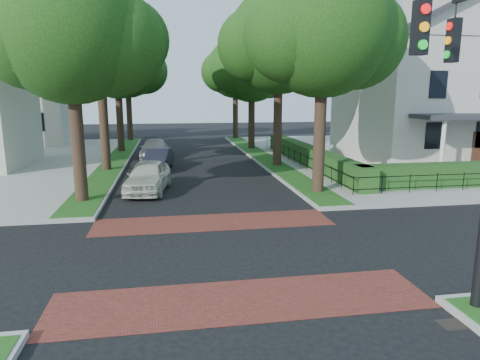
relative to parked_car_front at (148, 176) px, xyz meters
name	(u,v)px	position (x,y,z in m)	size (l,w,h in m)	color
ground	(224,252)	(2.68, -8.92, -0.78)	(120.00, 120.00, 0.00)	black
sidewalk_ne	(432,153)	(22.18, 10.08, -0.71)	(30.00, 30.00, 0.15)	gray
crosswalk_far	(214,222)	(2.68, -5.72, -0.78)	(9.00, 2.20, 0.01)	maroon
crosswalk_near	(242,300)	(2.68, -12.12, -0.78)	(9.00, 2.20, 0.01)	maroon
storm_drain	(455,324)	(6.98, -13.92, -0.78)	(0.65, 0.45, 0.01)	black
grass_strip_ne	(262,156)	(8.08, 10.18, -0.62)	(1.60, 29.80, 0.02)	#224D16
grass_strip_nw	(116,160)	(-2.72, 10.18, -0.62)	(1.60, 29.80, 0.02)	#224D16
tree_right_near	(324,32)	(8.28, -1.68, 6.84)	(7.75, 6.67, 10.66)	black
tree_right_mid	(280,43)	(8.29, 6.33, 7.21)	(8.25, 7.09, 11.22)	black
tree_right_far	(252,69)	(8.28, 15.31, 6.12)	(7.25, 6.23, 9.74)	black
tree_right_back	(236,70)	(8.28, 24.31, 6.48)	(7.50, 6.45, 10.20)	black
tree_left_near	(73,34)	(-2.72, -1.69, 6.48)	(7.50, 6.45, 10.20)	black
tree_left_mid	(101,34)	(-2.72, 6.33, 7.56)	(8.00, 6.88, 11.48)	black
tree_left_far	(118,65)	(-2.73, 15.30, 6.34)	(7.00, 6.02, 9.86)	black
tree_left_back	(128,68)	(-2.72, 24.32, 6.63)	(7.75, 6.66, 10.44)	black
hedge_main_road	(309,155)	(10.38, 6.08, -0.03)	(1.00, 18.00, 1.20)	#153E15
fence_main_road	(297,158)	(9.58, 6.08, -0.18)	(0.06, 18.00, 0.90)	black
house_victorian	(440,77)	(20.18, 7.00, 5.24)	(13.00, 13.05, 12.48)	beige
house_left_far	(19,91)	(-12.81, 23.08, 4.26)	(10.00, 9.00, 10.14)	beige
parked_car_front	(148,176)	(0.00, 0.00, 0.00)	(1.85, 4.59, 1.57)	beige
parked_car_middle	(158,159)	(0.38, 6.44, -0.11)	(1.43, 4.10, 1.35)	#1E202D
parked_car_rear	(154,149)	(-0.01, 11.37, -0.07)	(2.01, 4.93, 1.43)	slate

